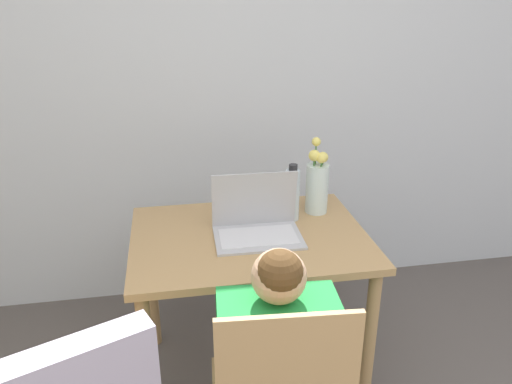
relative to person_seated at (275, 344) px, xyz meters
name	(u,v)px	position (x,y,z in m)	size (l,w,h in m)	color
wall_back	(259,68)	(0.19, 1.31, 0.65)	(6.40, 0.05, 2.50)	silver
dining_table	(249,258)	(0.01, 0.53, 0.00)	(0.94, 0.70, 0.71)	tan
person_seated	(275,344)	(0.00, 0.00, 0.00)	(0.39, 0.45, 0.97)	#1E8438
laptop	(257,221)	(0.04, 0.53, 0.17)	(0.35, 0.25, 0.25)	#B2B2B7
flower_vase	(317,183)	(0.34, 0.70, 0.24)	(0.10, 0.10, 0.33)	silver
water_bottle	(292,194)	(0.21, 0.65, 0.23)	(0.06, 0.06, 0.25)	silver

